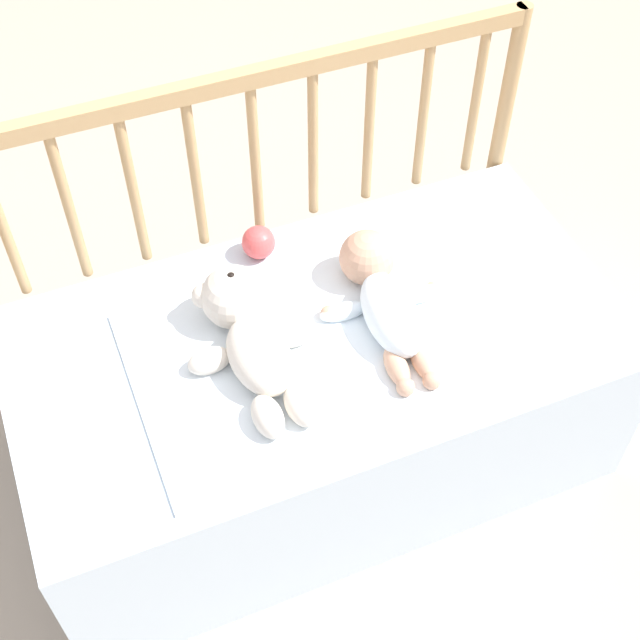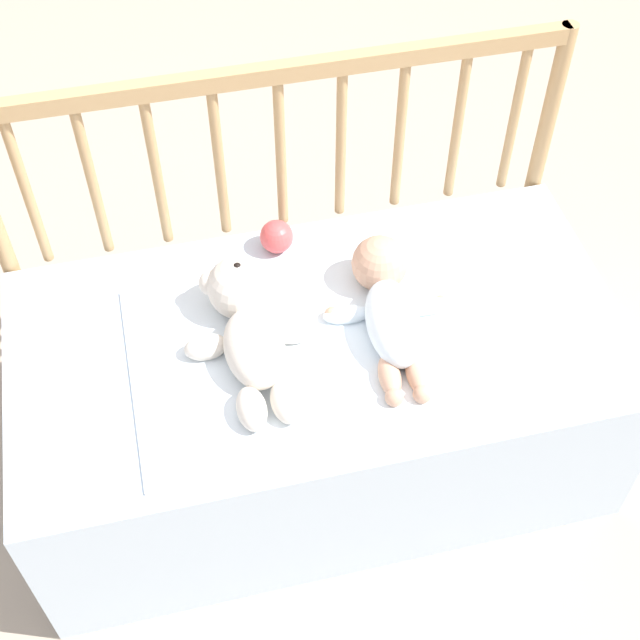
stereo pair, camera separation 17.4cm
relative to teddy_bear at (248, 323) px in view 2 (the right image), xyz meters
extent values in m
plane|color=tan|center=(0.14, -0.02, -0.48)|extent=(12.00, 12.00, 0.00)
cube|color=silver|center=(0.14, -0.02, -0.27)|extent=(1.24, 0.64, 0.43)
cylinder|color=tan|center=(-0.47, 0.33, -0.07)|extent=(0.04, 0.04, 0.84)
cylinder|color=tan|center=(0.74, 0.33, -0.07)|extent=(0.04, 0.04, 0.84)
cube|color=tan|center=(0.14, 0.33, 0.34)|extent=(1.21, 0.03, 0.04)
cylinder|color=tan|center=(-0.38, 0.33, 0.13)|extent=(0.02, 0.02, 0.37)
cylinder|color=tan|center=(-0.25, 0.33, 0.13)|extent=(0.02, 0.02, 0.37)
cylinder|color=tan|center=(-0.12, 0.33, 0.13)|extent=(0.02, 0.02, 0.37)
cylinder|color=tan|center=(0.01, 0.33, 0.13)|extent=(0.02, 0.02, 0.37)
cylinder|color=tan|center=(0.14, 0.33, 0.13)|extent=(0.02, 0.02, 0.37)
cylinder|color=tan|center=(0.27, 0.33, 0.13)|extent=(0.02, 0.02, 0.37)
cylinder|color=tan|center=(0.40, 0.33, 0.13)|extent=(0.02, 0.02, 0.37)
cylinder|color=tan|center=(0.53, 0.33, 0.13)|extent=(0.02, 0.02, 0.37)
cylinder|color=tan|center=(0.66, 0.33, 0.13)|extent=(0.02, 0.02, 0.37)
cube|color=white|center=(0.14, -0.06, -0.05)|extent=(0.76, 0.49, 0.01)
ellipsoid|color=silver|center=(0.00, -0.06, -0.01)|extent=(0.12, 0.19, 0.09)
sphere|color=silver|center=(0.00, 0.09, 0.01)|extent=(0.13, 0.13, 0.13)
sphere|color=tan|center=(0.00, 0.09, 0.05)|extent=(0.05, 0.05, 0.05)
sphere|color=black|center=(0.00, 0.09, 0.07)|extent=(0.02, 0.02, 0.02)
sphere|color=silver|center=(-0.05, 0.11, 0.02)|extent=(0.05, 0.05, 0.05)
sphere|color=silver|center=(0.05, 0.11, 0.02)|extent=(0.05, 0.05, 0.05)
ellipsoid|color=silver|center=(-0.09, -0.02, -0.03)|extent=(0.09, 0.05, 0.05)
ellipsoid|color=silver|center=(0.09, -0.01, -0.03)|extent=(0.09, 0.05, 0.05)
ellipsoid|color=silver|center=(-0.03, -0.18, -0.02)|extent=(0.06, 0.10, 0.06)
ellipsoid|color=silver|center=(0.04, -0.18, -0.02)|extent=(0.06, 0.10, 0.06)
ellipsoid|color=white|center=(0.28, -0.06, -0.01)|extent=(0.13, 0.23, 0.09)
sphere|color=tan|center=(0.29, 0.09, 0.01)|extent=(0.12, 0.12, 0.12)
ellipsoid|color=white|center=(0.20, 0.00, -0.03)|extent=(0.10, 0.05, 0.04)
ellipsoid|color=white|center=(0.37, -0.01, -0.03)|extent=(0.10, 0.05, 0.04)
sphere|color=tan|center=(0.17, 0.01, -0.03)|extent=(0.03, 0.03, 0.03)
sphere|color=tan|center=(0.40, -0.01, -0.03)|extent=(0.03, 0.03, 0.03)
ellipsoid|color=tan|center=(0.24, -0.16, -0.03)|extent=(0.05, 0.10, 0.04)
ellipsoid|color=tan|center=(0.29, -0.17, -0.03)|extent=(0.05, 0.10, 0.04)
sphere|color=tan|center=(0.24, -0.21, -0.03)|extent=(0.04, 0.04, 0.04)
sphere|color=tan|center=(0.29, -0.22, -0.03)|extent=(0.04, 0.04, 0.04)
sphere|color=#DB4C4C|center=(0.11, 0.24, -0.02)|extent=(0.07, 0.07, 0.07)
camera|label=1|loc=(-0.29, -1.07, 1.34)|focal=50.00mm
camera|label=2|loc=(-0.12, -1.12, 1.34)|focal=50.00mm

